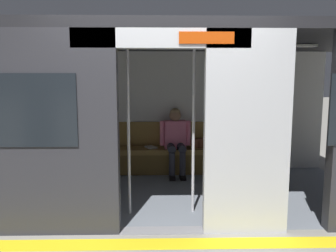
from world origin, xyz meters
TOP-DOWN VIEW (x-y plane):
  - ground_plane at (0.00, 0.00)m, footprint 60.00×60.00m
  - platform_edge_strip at (0.00, 0.30)m, footprint 8.00×0.24m
  - train_car at (0.06, -1.27)m, footprint 6.40×2.89m
  - bench_seat at (0.00, -2.38)m, footprint 3.37×0.44m
  - person_seated at (-0.26, -2.33)m, footprint 0.55×0.69m
  - handbag at (-0.68, -2.43)m, footprint 0.26×0.15m
  - book at (0.18, -2.43)m, footprint 0.24×0.27m
  - grab_pole_door at (0.40, -0.51)m, footprint 0.04×0.04m
  - grab_pole_far at (-0.40, -0.55)m, footprint 0.04×0.04m

SIDE VIEW (x-z plane):
  - ground_plane at x=0.00m, z-range 0.00..0.00m
  - platform_edge_strip at x=0.00m, z-range 0.00..0.01m
  - bench_seat at x=0.00m, z-range 0.12..0.57m
  - book at x=0.18m, z-range 0.45..0.48m
  - handbag at x=-0.68m, z-range 0.45..0.62m
  - person_seated at x=-0.26m, z-range 0.08..1.26m
  - grab_pole_door at x=0.40m, z-range 0.00..2.18m
  - grab_pole_far at x=-0.40m, z-range 0.00..2.18m
  - train_car at x=0.06m, z-range 0.38..2.70m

